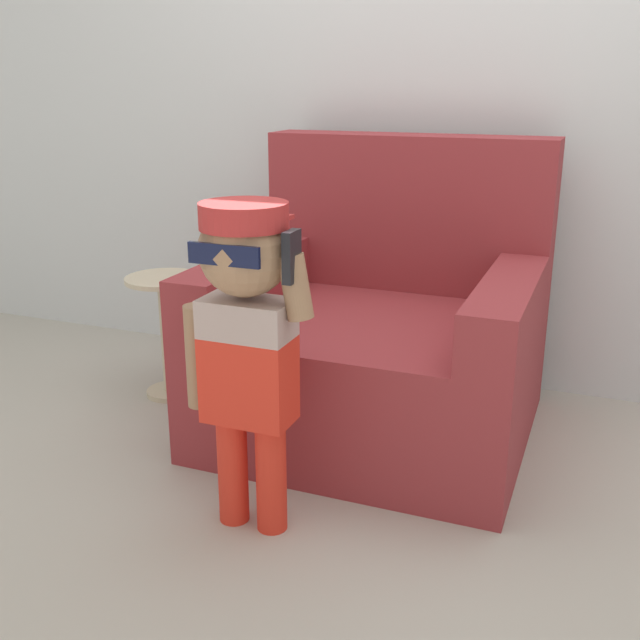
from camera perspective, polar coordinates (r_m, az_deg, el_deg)
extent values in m
plane|color=#ADA89E|center=(2.71, 8.07, -9.00)|extent=(10.00, 10.00, 0.00)
cube|color=silver|center=(3.05, 12.28, 19.07)|extent=(10.00, 0.05, 2.60)
cube|color=maroon|center=(2.67, 4.12, -4.01)|extent=(1.08, 1.00, 0.44)
cube|color=maroon|center=(2.90, 6.76, 8.16)|extent=(1.08, 0.20, 0.58)
cube|color=maroon|center=(2.65, -5.84, 2.88)|extent=(0.17, 0.79, 0.18)
cube|color=maroon|center=(2.39, 14.03, 0.72)|extent=(0.17, 0.79, 0.18)
cylinder|color=red|center=(2.18, -6.66, -11.17)|extent=(0.09, 0.09, 0.33)
cylinder|color=red|center=(2.13, -3.74, -11.80)|extent=(0.09, 0.09, 0.33)
cube|color=red|center=(2.03, -5.44, -4.48)|extent=(0.24, 0.14, 0.24)
cube|color=#B29993|center=(1.97, -5.59, 0.15)|extent=(0.24, 0.14, 0.10)
sphere|color=#997051|center=(1.92, -5.75, 5.28)|extent=(0.24, 0.24, 0.24)
cylinder|color=#B22828|center=(1.91, -5.83, 7.93)|extent=(0.23, 0.23, 0.07)
cube|color=#B22828|center=(2.00, -4.38, 7.76)|extent=(0.14, 0.11, 0.01)
cube|color=#0F1433|center=(1.83, -7.35, 4.93)|extent=(0.19, 0.01, 0.05)
cylinder|color=#997051|center=(2.08, -9.28, -2.75)|extent=(0.07, 0.07, 0.29)
cylinder|color=#997051|center=(1.88, -1.87, 2.54)|extent=(0.10, 0.07, 0.18)
cube|color=black|center=(1.85, -2.18, 4.85)|extent=(0.02, 0.07, 0.13)
cylinder|color=beige|center=(3.10, -11.28, -5.36)|extent=(0.19, 0.19, 0.02)
cylinder|color=beige|center=(3.02, -11.53, -1.42)|extent=(0.05, 0.05, 0.47)
cylinder|color=beige|center=(2.95, -11.83, 3.07)|extent=(0.30, 0.30, 0.02)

